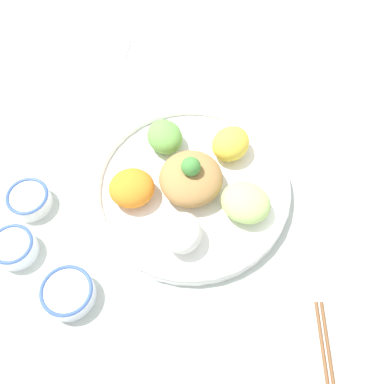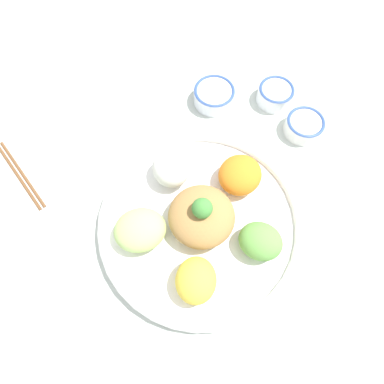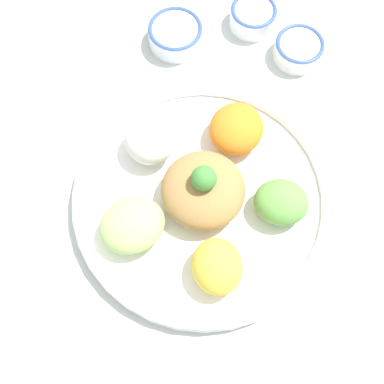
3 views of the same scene
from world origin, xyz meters
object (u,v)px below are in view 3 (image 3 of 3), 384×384
salad_platter (202,196)px  sauce_bowl_red (253,16)px  rice_bowl_blue (175,34)px  sauce_bowl_dark (299,49)px

salad_platter → sauce_bowl_red: (-0.12, 0.35, -0.01)m
rice_bowl_blue → sauce_bowl_dark: 0.22m
salad_platter → sauce_bowl_dark: salad_platter is taller
rice_bowl_blue → sauce_bowl_dark: size_ratio=1.12×
sauce_bowl_red → rice_bowl_blue: sauce_bowl_red is taller
salad_platter → rice_bowl_blue: size_ratio=4.24×
salad_platter → sauce_bowl_dark: 0.33m
sauce_bowl_dark → salad_platter: bearing=-88.0°
rice_bowl_blue → salad_platter: bearing=-48.2°
salad_platter → sauce_bowl_dark: size_ratio=4.77×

